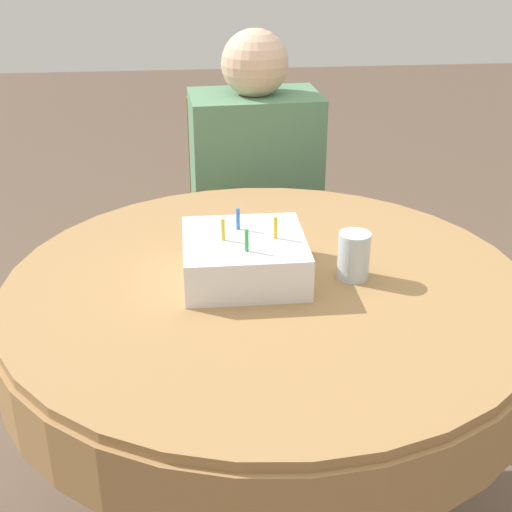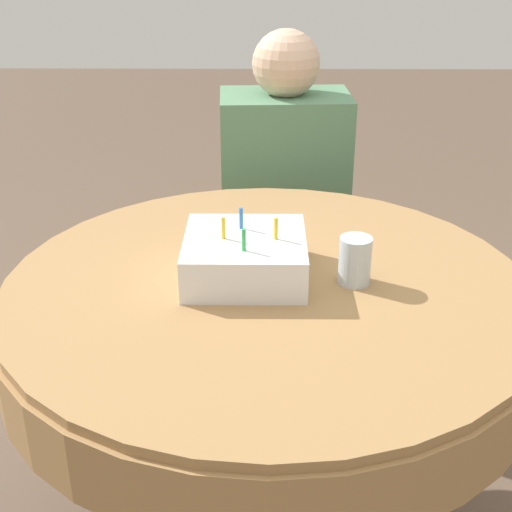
# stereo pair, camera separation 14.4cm
# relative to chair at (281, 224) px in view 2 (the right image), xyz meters

# --- Properties ---
(dining_table) EXTENTS (1.10, 1.10, 0.75)m
(dining_table) POSITION_rel_chair_xyz_m (-0.05, -0.90, 0.17)
(dining_table) COLOR #9E7547
(dining_table) RESTS_ON ground_plane
(chair) EXTENTS (0.45, 0.45, 0.90)m
(chair) POSITION_rel_chair_xyz_m (0.00, 0.00, 0.00)
(chair) COLOR brown
(chair) RESTS_ON ground_plane
(person) EXTENTS (0.40, 0.36, 1.14)m
(person) POSITION_rel_chair_xyz_m (0.00, -0.09, 0.20)
(person) COLOR #DBB293
(person) RESTS_ON ground_plane
(birthday_cake) EXTENTS (0.25, 0.25, 0.13)m
(birthday_cake) POSITION_rel_chair_xyz_m (-0.10, -0.88, 0.30)
(birthday_cake) COLOR white
(birthday_cake) RESTS_ON dining_table
(drinking_glass) EXTENTS (0.07, 0.07, 0.10)m
(drinking_glass) POSITION_rel_chair_xyz_m (0.12, -0.90, 0.31)
(drinking_glass) COLOR silver
(drinking_glass) RESTS_ON dining_table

